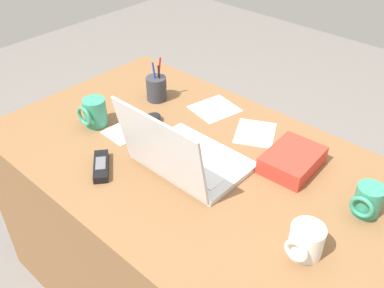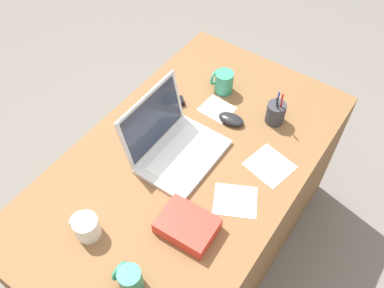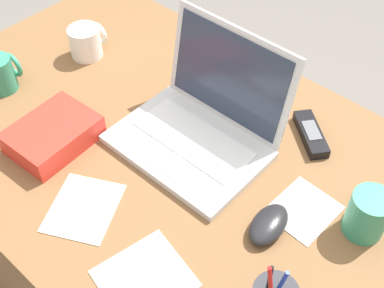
{
  "view_description": "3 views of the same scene",
  "coord_description": "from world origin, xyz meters",
  "px_view_note": "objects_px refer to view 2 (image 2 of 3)",
  "views": [
    {
      "loc": [
        -0.71,
        0.81,
        1.58
      ],
      "look_at": [
        -0.01,
        0.05,
        0.82
      ],
      "focal_mm": 39.98,
      "sensor_mm": 36.0,
      "label": 1
    },
    {
      "loc": [
        -0.76,
        -0.56,
        2.02
      ],
      "look_at": [
        0.04,
        0.0,
        0.79
      ],
      "focal_mm": 38.55,
      "sensor_mm": 36.0,
      "label": 2
    },
    {
      "loc": [
        0.53,
        -0.55,
        1.58
      ],
      "look_at": [
        0.03,
        0.01,
        0.76
      ],
      "focal_mm": 46.8,
      "sensor_mm": 36.0,
      "label": 3
    }
  ],
  "objects_px": {
    "laptop": "(173,144)",
    "cordless_phone": "(168,104)",
    "pen_holder": "(276,113)",
    "snack_bag": "(187,226)",
    "coffee_mug_tall": "(129,278)",
    "coffee_mug_spare": "(86,227)",
    "computer_mouse": "(231,119)",
    "coffee_mug_white": "(223,82)"
  },
  "relations": [
    {
      "from": "laptop",
      "to": "cordless_phone",
      "type": "bearing_deg",
      "value": 42.3
    },
    {
      "from": "pen_holder",
      "to": "snack_bag",
      "type": "relative_size",
      "value": 0.91
    },
    {
      "from": "laptop",
      "to": "snack_bag",
      "type": "xyz_separation_m",
      "value": [
        -0.24,
        -0.24,
        -0.02
      ]
    },
    {
      "from": "coffee_mug_tall",
      "to": "coffee_mug_spare",
      "type": "height_order",
      "value": "coffee_mug_tall"
    },
    {
      "from": "pen_holder",
      "to": "computer_mouse",
      "type": "bearing_deg",
      "value": 127.06
    },
    {
      "from": "computer_mouse",
      "to": "coffee_mug_tall",
      "type": "relative_size",
      "value": 1.22
    },
    {
      "from": "coffee_mug_tall",
      "to": "pen_holder",
      "type": "xyz_separation_m",
      "value": [
        0.88,
        -0.04,
        0.0
      ]
    },
    {
      "from": "computer_mouse",
      "to": "coffee_mug_white",
      "type": "relative_size",
      "value": 1.1
    },
    {
      "from": "cordless_phone",
      "to": "pen_holder",
      "type": "height_order",
      "value": "pen_holder"
    },
    {
      "from": "coffee_mug_tall",
      "to": "cordless_phone",
      "type": "bearing_deg",
      "value": 28.5
    },
    {
      "from": "computer_mouse",
      "to": "coffee_mug_tall",
      "type": "distance_m",
      "value": 0.77
    },
    {
      "from": "coffee_mug_tall",
      "to": "snack_bag",
      "type": "xyz_separation_m",
      "value": [
        0.26,
        -0.04,
        -0.02
      ]
    },
    {
      "from": "coffee_mug_tall",
      "to": "pen_holder",
      "type": "height_order",
      "value": "pen_holder"
    },
    {
      "from": "coffee_mug_tall",
      "to": "coffee_mug_spare",
      "type": "distance_m",
      "value": 0.24
    },
    {
      "from": "laptop",
      "to": "pen_holder",
      "type": "relative_size",
      "value": 1.93
    },
    {
      "from": "coffee_mug_spare",
      "to": "pen_holder",
      "type": "bearing_deg",
      "value": -18.8
    },
    {
      "from": "computer_mouse",
      "to": "snack_bag",
      "type": "relative_size",
      "value": 0.58
    },
    {
      "from": "laptop",
      "to": "cordless_phone",
      "type": "distance_m",
      "value": 0.26
    },
    {
      "from": "coffee_mug_tall",
      "to": "coffee_mug_white",
      "type": "bearing_deg",
      "value": 14.29
    },
    {
      "from": "coffee_mug_white",
      "to": "coffee_mug_spare",
      "type": "xyz_separation_m",
      "value": [
        -0.85,
        0.0,
        -0.01
      ]
    },
    {
      "from": "coffee_mug_tall",
      "to": "coffee_mug_spare",
      "type": "relative_size",
      "value": 0.93
    },
    {
      "from": "laptop",
      "to": "coffee_mug_tall",
      "type": "xyz_separation_m",
      "value": [
        -0.5,
        -0.2,
        -0.0
      ]
    },
    {
      "from": "computer_mouse",
      "to": "cordless_phone",
      "type": "distance_m",
      "value": 0.28
    },
    {
      "from": "cordless_phone",
      "to": "laptop",
      "type": "bearing_deg",
      "value": -137.7
    },
    {
      "from": "coffee_mug_tall",
      "to": "cordless_phone",
      "type": "height_order",
      "value": "coffee_mug_tall"
    },
    {
      "from": "pen_holder",
      "to": "snack_bag",
      "type": "bearing_deg",
      "value": 179.28
    },
    {
      "from": "computer_mouse",
      "to": "cordless_phone",
      "type": "xyz_separation_m",
      "value": [
        -0.08,
        0.27,
        -0.0
      ]
    },
    {
      "from": "coffee_mug_spare",
      "to": "cordless_phone",
      "type": "bearing_deg",
      "value": 12.3
    },
    {
      "from": "coffee_mug_white",
      "to": "coffee_mug_tall",
      "type": "xyz_separation_m",
      "value": [
        -0.91,
        -0.23,
        -0.01
      ]
    },
    {
      "from": "coffee_mug_spare",
      "to": "laptop",
      "type": "bearing_deg",
      "value": -4.39
    },
    {
      "from": "laptop",
      "to": "snack_bag",
      "type": "bearing_deg",
      "value": -135.59
    },
    {
      "from": "snack_bag",
      "to": "laptop",
      "type": "bearing_deg",
      "value": 44.41
    },
    {
      "from": "computer_mouse",
      "to": "coffee_mug_spare",
      "type": "bearing_deg",
      "value": 163.28
    },
    {
      "from": "cordless_phone",
      "to": "snack_bag",
      "type": "relative_size",
      "value": 0.7
    },
    {
      "from": "coffee_mug_tall",
      "to": "coffee_mug_spare",
      "type": "xyz_separation_m",
      "value": [
        0.05,
        0.24,
        -0.0
      ]
    },
    {
      "from": "coffee_mug_white",
      "to": "pen_holder",
      "type": "distance_m",
      "value": 0.28
    },
    {
      "from": "coffee_mug_tall",
      "to": "pen_holder",
      "type": "distance_m",
      "value": 0.88
    },
    {
      "from": "pen_holder",
      "to": "snack_bag",
      "type": "xyz_separation_m",
      "value": [
        -0.62,
        0.01,
        -0.02
      ]
    },
    {
      "from": "coffee_mug_tall",
      "to": "laptop",
      "type": "bearing_deg",
      "value": 21.95
    },
    {
      "from": "snack_bag",
      "to": "computer_mouse",
      "type": "bearing_deg",
      "value": 15.11
    },
    {
      "from": "coffee_mug_white",
      "to": "coffee_mug_tall",
      "type": "distance_m",
      "value": 0.93
    },
    {
      "from": "coffee_mug_spare",
      "to": "computer_mouse",
      "type": "bearing_deg",
      "value": -10.7
    }
  ]
}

